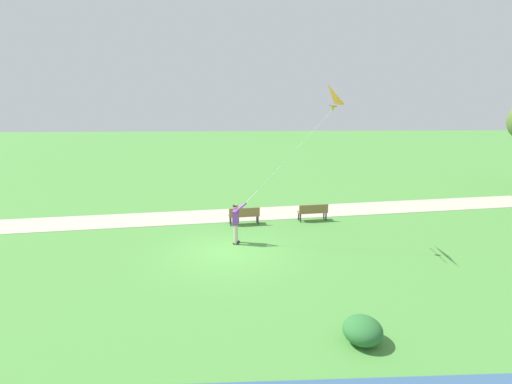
% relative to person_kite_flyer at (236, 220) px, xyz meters
% --- Properties ---
extents(ground_plane, '(120.00, 120.00, 0.00)m').
position_rel_person_kite_flyer_xyz_m(ground_plane, '(0.91, -0.35, -1.05)').
color(ground_plane, '#4C8E3D').
extents(walkway_path, '(6.39, 32.05, 0.02)m').
position_rel_person_kite_flyer_xyz_m(walkway_path, '(-4.38, 1.65, -1.04)').
color(walkway_path, '#B7AD99').
rests_on(walkway_path, ground).
extents(person_kite_flyer, '(0.52, 0.62, 1.83)m').
position_rel_person_kite_flyer_xyz_m(person_kite_flyer, '(0.00, 0.00, 0.00)').
color(person_kite_flyer, '#232328').
rests_on(person_kite_flyer, ground).
extents(flying_kite, '(1.66, 3.50, 4.79)m').
position_rel_person_kite_flyer_xyz_m(flying_kite, '(0.64, 3.52, 5.01)').
color(flying_kite, orange).
extents(park_bench_near_walkway, '(0.62, 1.54, 0.88)m').
position_rel_person_kite_flyer_xyz_m(park_bench_near_walkway, '(-2.53, 0.37, -0.54)').
color(park_bench_near_walkway, olive).
rests_on(park_bench_near_walkway, ground).
extents(park_bench_far_walkway, '(0.62, 1.54, 0.88)m').
position_rel_person_kite_flyer_xyz_m(park_bench_far_walkway, '(-2.97, 3.85, -0.54)').
color(park_bench_far_walkway, olive).
rests_on(park_bench_far_walkway, ground).
extents(lakeside_shrub, '(1.07, 1.00, 0.67)m').
position_rel_person_kite_flyer_xyz_m(lakeside_shrub, '(7.10, 3.21, -0.71)').
color(lakeside_shrub, '#2D7033').
rests_on(lakeside_shrub, ground).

